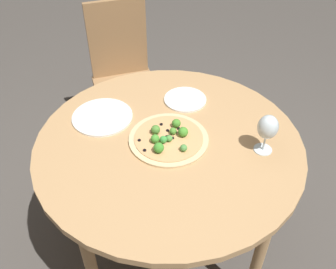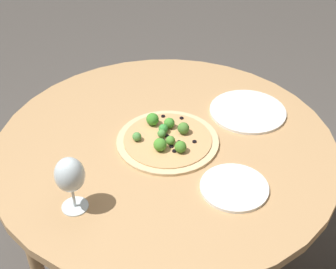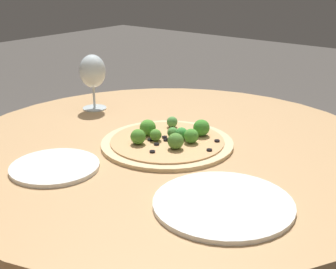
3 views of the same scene
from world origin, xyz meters
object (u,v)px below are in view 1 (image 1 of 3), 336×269
object	(u,v)px
pizza	(168,138)
plate_near	(185,99)
wine_glass	(268,128)
plate_far	(102,117)
chair	(124,74)

from	to	relation	value
pizza	plate_near	distance (m)	0.30
wine_glass	plate_far	world-z (taller)	wine_glass
plate_near	plate_far	xyz separation A→B (m)	(0.09, -0.39, 0.00)
chair	plate_near	xyz separation A→B (m)	(0.68, 0.31, 0.26)
chair	plate_far	xyz separation A→B (m)	(0.78, -0.08, 0.26)
pizza	plate_far	bearing A→B (deg)	-122.92
plate_near	wine_glass	bearing A→B (deg)	36.05
chair	plate_near	size ratio (longest dim) A/B	4.69
pizza	plate_near	bearing A→B (deg)	158.18
chair	pizza	size ratio (longest dim) A/B	2.80
chair	pizza	world-z (taller)	chair
chair	plate_near	world-z (taller)	chair
wine_glass	plate_far	size ratio (longest dim) A/B	0.64
pizza	wine_glass	bearing A→B (deg)	75.73
plate_near	plate_far	distance (m)	0.41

